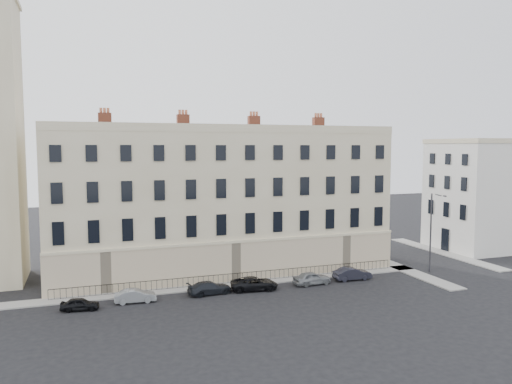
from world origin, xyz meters
TOP-DOWN VIEW (x-y plane):
  - ground at (0.00, 0.00)m, footprint 160.00×160.00m
  - terrace at (-5.97, 11.97)m, footprint 36.22×12.22m
  - adjacent_building at (29.00, 11.00)m, footprint 10.00×10.00m
  - pavement_terrace at (-10.00, 5.00)m, footprint 48.00×2.00m
  - pavement_east_return at (13.00, 8.00)m, footprint 2.00×24.00m
  - pavement_adjacent at (23.00, 10.00)m, footprint 2.00×20.00m
  - railings at (-6.00, 5.40)m, footprint 35.00×0.04m
  - car_a at (-20.83, 1.86)m, footprint 3.27×1.73m
  - car_b at (-16.27, 2.50)m, footprint 3.63×1.44m
  - car_c at (-9.53, 2.75)m, footprint 4.28×2.12m
  - car_d at (-5.19, 2.63)m, footprint 4.75×2.67m
  - car_e at (0.79, 2.52)m, footprint 3.91×1.82m
  - car_f at (5.43, 2.72)m, footprint 3.97×1.49m
  - streetlamp at (15.04, 2.64)m, footprint 0.77×1.79m

SIDE VIEW (x-z plane):
  - ground at x=0.00m, z-range 0.00..0.00m
  - pavement_terrace at x=-10.00m, z-range 0.00..0.12m
  - pavement_east_return at x=13.00m, z-range 0.00..0.12m
  - pavement_adjacent at x=23.00m, z-range 0.00..0.12m
  - car_a at x=-20.83m, z-range 0.00..1.06m
  - railings at x=-6.00m, z-range 0.07..1.03m
  - car_b at x=-16.27m, z-range 0.00..1.18m
  - car_c at x=-9.53m, z-range 0.00..1.19m
  - car_d at x=-5.19m, z-range 0.00..1.25m
  - car_e at x=0.79m, z-range 0.00..1.29m
  - car_f at x=5.43m, z-range 0.00..1.30m
  - streetlamp at x=15.04m, z-range 0.47..9.05m
  - adjacent_building at x=29.00m, z-range 0.00..14.00m
  - terrace at x=-5.97m, z-range -1.00..16.00m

